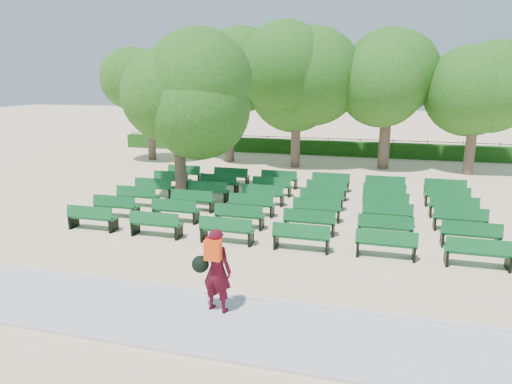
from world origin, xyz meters
TOP-DOWN VIEW (x-y plane):
  - ground at (0.00, 0.00)m, footprint 120.00×120.00m
  - paving at (0.00, -7.40)m, footprint 30.00×2.20m
  - curb at (0.00, -6.25)m, footprint 30.00×0.12m
  - hedge at (0.00, 14.00)m, footprint 26.00×0.70m
  - fence at (0.00, 14.40)m, footprint 26.00×0.10m
  - tree_line at (0.00, 10.00)m, footprint 21.80×6.80m
  - bench_array at (1.14, 0.74)m, footprint 1.63×0.59m
  - tree_among at (-3.23, 1.12)m, footprint 4.52×4.52m
  - person at (1.16, -6.92)m, footprint 0.86×0.55m

SIDE VIEW (x-z plane):
  - ground at x=0.00m, z-range 0.00..0.00m
  - fence at x=0.00m, z-range -0.51..0.51m
  - tree_line at x=0.00m, z-range -3.52..3.52m
  - paving at x=0.00m, z-range 0.00..0.06m
  - curb at x=0.00m, z-range 0.00..0.10m
  - bench_array at x=1.14m, z-range -0.42..0.59m
  - hedge at x=0.00m, z-range 0.00..0.90m
  - person at x=1.16m, z-range 0.09..1.84m
  - tree_among at x=-3.23m, z-range 0.98..7.04m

